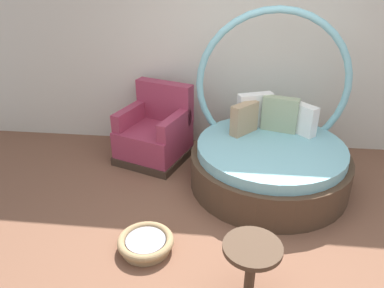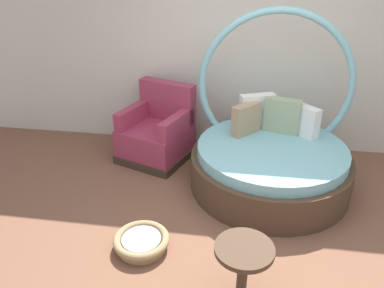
% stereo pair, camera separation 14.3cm
% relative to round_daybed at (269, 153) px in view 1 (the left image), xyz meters
% --- Properties ---
extents(ground_plane, '(8.00, 8.00, 0.02)m').
position_rel_round_daybed_xyz_m(ground_plane, '(-0.32, -1.07, -0.38)').
color(ground_plane, brown).
extents(back_wall, '(8.00, 0.12, 3.06)m').
position_rel_round_daybed_xyz_m(back_wall, '(-0.32, 1.00, 1.16)').
color(back_wall, beige).
rests_on(back_wall, ground_plane).
extents(round_daybed, '(1.78, 1.78, 1.91)m').
position_rel_round_daybed_xyz_m(round_daybed, '(0.00, 0.00, 0.00)').
color(round_daybed, '#473323').
rests_on(round_daybed, ground_plane).
extents(red_armchair, '(1.02, 1.02, 0.94)m').
position_rel_round_daybed_xyz_m(red_armchair, '(-1.40, 0.42, -0.04)').
color(red_armchair, '#38281E').
rests_on(red_armchair, ground_plane).
extents(pet_basket, '(0.51, 0.51, 0.13)m').
position_rel_round_daybed_xyz_m(pet_basket, '(-1.16, -1.29, -0.30)').
color(pet_basket, '#9E7F56').
rests_on(pet_basket, ground_plane).
extents(side_table, '(0.44, 0.44, 0.52)m').
position_rel_round_daybed_xyz_m(side_table, '(-0.26, -1.71, 0.06)').
color(side_table, '#473323').
rests_on(side_table, ground_plane).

